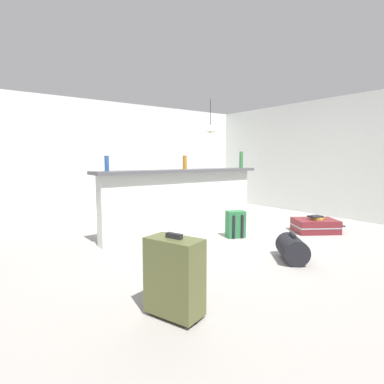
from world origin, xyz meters
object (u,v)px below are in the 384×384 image
object	(u,v)px
bottle_amber	(185,162)
book_stack	(317,217)
duffel_bag_black	(292,249)
backpack_green	(235,224)
pendant_lamp	(210,128)
bottle_blue	(107,163)
dining_table	(209,185)
bottle_green	(241,160)
dining_chair_far_side	(195,189)
suitcase_flat_maroon	(315,226)
dining_chair_near_partition	(225,194)
suitcase_upright_olive	(174,276)

from	to	relation	value
bottle_amber	book_stack	distance (m)	2.41
duffel_bag_black	backpack_green	size ratio (longest dim) A/B	1.34
pendant_lamp	book_stack	bearing A→B (deg)	-81.59
bottle_blue	dining_table	distance (m)	2.99
bottle_green	dining_table	size ratio (longest dim) A/B	0.27
dining_chair_far_side	pendant_lamp	world-z (taller)	pendant_lamp
bottle_green	book_stack	distance (m)	1.64
dining_table	suitcase_flat_maroon	distance (m)	2.44
dining_chair_near_partition	dining_chair_far_side	size ratio (longest dim) A/B	1.00
dining_table	suitcase_upright_olive	bearing A→B (deg)	-133.27
bottle_blue	pendant_lamp	bearing A→B (deg)	21.53
dining_chair_near_partition	book_stack	xyz separation A→B (m)	(0.42, -1.79, -0.26)
bottle_blue	dining_table	size ratio (longest dim) A/B	0.19
backpack_green	bottle_amber	bearing A→B (deg)	130.74
dining_chair_far_side	suitcase_flat_maroon	bearing A→B (deg)	-82.71
bottle_green	duffel_bag_black	world-z (taller)	bottle_green
pendant_lamp	duffel_bag_black	world-z (taller)	pendant_lamp
dining_chair_near_partition	pendant_lamp	world-z (taller)	pendant_lamp
duffel_bag_black	bottle_amber	bearing A→B (deg)	98.29
dining_table	backpack_green	xyz separation A→B (m)	(-0.94, -1.78, -0.44)
bottle_blue	backpack_green	world-z (taller)	bottle_blue
dining_table	dining_chair_far_side	distance (m)	0.54
dining_chair_far_side	suitcase_upright_olive	size ratio (longest dim) A/B	1.39
bottle_amber	dining_chair_far_side	xyz separation A→B (m)	(1.48, 1.69, -0.66)
bottle_green	pendant_lamp	xyz separation A→B (m)	(0.26, 1.19, 0.67)
bottle_green	backpack_green	distance (m)	1.38
dining_chair_far_side	duffel_bag_black	distance (m)	3.77
bottle_green	dining_table	xyz separation A→B (m)	(0.22, 1.18, -0.57)
backpack_green	suitcase_upright_olive	bearing A→B (deg)	-144.95
dining_chair_near_partition	dining_chair_far_side	xyz separation A→B (m)	(0.04, 1.09, 0.00)
dining_chair_near_partition	book_stack	size ratio (longest dim) A/B	3.07
backpack_green	dining_chair_near_partition	bearing A→B (deg)	53.11
dining_table	duffel_bag_black	xyz separation A→B (m)	(-1.21, -3.02, -0.50)
backpack_green	book_stack	xyz separation A→B (m)	(1.34, -0.58, 0.05)
bottle_green	bottle_blue	bearing A→B (deg)	177.82
duffel_bag_black	pendant_lamp	bearing A→B (deg)	67.64
bottle_green	backpack_green	bearing A→B (deg)	-140.20
suitcase_flat_maroon	duffel_bag_black	bearing A→B (deg)	-157.02
dining_chair_far_side	bottle_amber	bearing A→B (deg)	-131.28
dining_chair_far_side	suitcase_upright_olive	distance (m)	4.92
bottle_blue	dining_table	world-z (taller)	bottle_blue
pendant_lamp	suitcase_flat_maroon	world-z (taller)	pendant_lamp
book_stack	backpack_green	bearing A→B (deg)	156.58
dining_table	backpack_green	bearing A→B (deg)	-117.96
bottle_blue	book_stack	distance (m)	3.51
dining_chair_near_partition	duffel_bag_black	bearing A→B (deg)	-115.57
dining_table	suitcase_flat_maroon	xyz separation A→B (m)	(0.37, -2.35, -0.54)
pendant_lamp	suitcase_upright_olive	bearing A→B (deg)	-133.51
bottle_amber	book_stack	bearing A→B (deg)	-32.65
bottle_blue	suitcase_upright_olive	bearing A→B (deg)	-99.10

